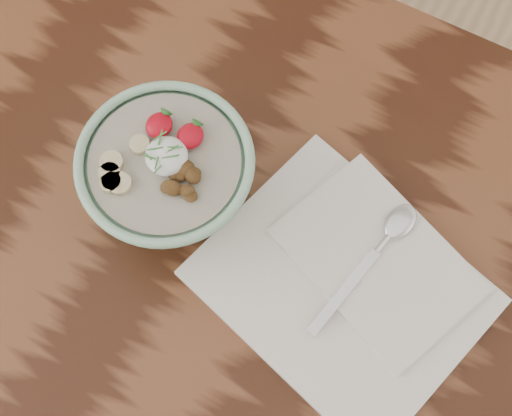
# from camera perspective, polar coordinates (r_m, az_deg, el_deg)

# --- Properties ---
(table) EXTENTS (1.60, 0.90, 0.75)m
(table) POSITION_cam_1_polar(r_m,az_deg,el_deg) (0.90, -8.25, -5.47)
(table) COLOR #36190D
(table) RESTS_ON ground
(breakfast_bowl) EXTENTS (0.19, 0.19, 0.12)m
(breakfast_bowl) POSITION_cam_1_polar(r_m,az_deg,el_deg) (0.78, -7.00, 2.58)
(breakfast_bowl) COLOR #93C6A4
(breakfast_bowl) RESTS_ON table
(napkin) EXTENTS (0.34, 0.30, 0.02)m
(napkin) POSITION_cam_1_polar(r_m,az_deg,el_deg) (0.80, 7.47, -5.83)
(napkin) COLOR white
(napkin) RESTS_ON table
(spoon) EXTENTS (0.06, 0.19, 0.01)m
(spoon) POSITION_cam_1_polar(r_m,az_deg,el_deg) (0.80, 10.39, -2.43)
(spoon) COLOR silver
(spoon) RESTS_ON napkin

